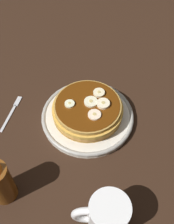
# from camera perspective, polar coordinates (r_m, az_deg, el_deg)

# --- Properties ---
(ground_plane) EXTENTS (1.40, 1.40, 0.03)m
(ground_plane) POSITION_cam_1_polar(r_m,az_deg,el_deg) (0.78, -0.00, -2.02)
(ground_plane) COLOR black
(plate) EXTENTS (0.25, 0.25, 0.02)m
(plate) POSITION_cam_1_polar(r_m,az_deg,el_deg) (0.76, -0.00, -0.90)
(plate) COLOR silver
(plate) RESTS_ON ground_plane
(pancake_stack) EXTENTS (0.19, 0.19, 0.05)m
(pancake_stack) POSITION_cam_1_polar(r_m,az_deg,el_deg) (0.74, 0.11, 0.50)
(pancake_stack) COLOR olive
(pancake_stack) RESTS_ON plate
(banana_slice_0) EXTENTS (0.04, 0.04, 0.01)m
(banana_slice_0) POSITION_cam_1_polar(r_m,az_deg,el_deg) (0.72, 0.69, 2.07)
(banana_slice_0) COLOR #EDE6BE
(banana_slice_0) RESTS_ON pancake_stack
(banana_slice_1) EXTENTS (0.03, 0.03, 0.01)m
(banana_slice_1) POSITION_cam_1_polar(r_m,az_deg,el_deg) (0.74, 2.34, 3.93)
(banana_slice_1) COLOR beige
(banana_slice_1) RESTS_ON pancake_stack
(banana_slice_2) EXTENTS (0.03, 0.03, 0.01)m
(banana_slice_2) POSITION_cam_1_polar(r_m,az_deg,el_deg) (0.70, 1.42, -0.59)
(banana_slice_2) COLOR #FAE0BE
(banana_slice_2) RESTS_ON pancake_stack
(banana_slice_3) EXTENTS (0.03, 0.03, 0.01)m
(banana_slice_3) POSITION_cam_1_polar(r_m,az_deg,el_deg) (0.72, 3.23, 1.45)
(banana_slice_3) COLOR #F8E9C2
(banana_slice_3) RESTS_ON pancake_stack
(banana_slice_4) EXTENTS (0.03, 0.03, 0.01)m
(banana_slice_4) POSITION_cam_1_polar(r_m,az_deg,el_deg) (0.72, -3.69, 1.92)
(banana_slice_4) COLOR #ECEEC1
(banana_slice_4) RESTS_ON pancake_stack
(coffee_mug) EXTENTS (0.12, 0.08, 0.09)m
(coffee_mug) POSITION_cam_1_polar(r_m,az_deg,el_deg) (0.60, 3.92, -20.30)
(coffee_mug) COLOR white
(coffee_mug) RESTS_ON ground_plane
(fork) EXTENTS (0.04, 0.13, 0.01)m
(fork) POSITION_cam_1_polar(r_m,az_deg,el_deg) (0.81, -15.22, 0.14)
(fork) COLOR silver
(fork) RESTS_ON ground_plane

